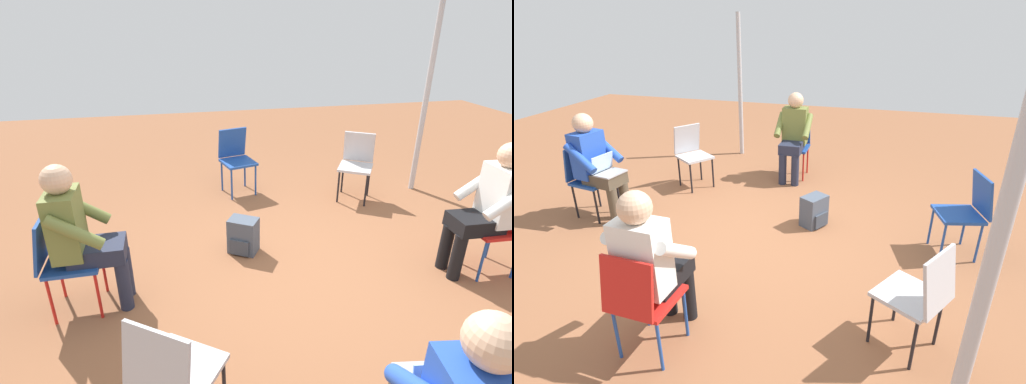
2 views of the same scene
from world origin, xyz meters
TOP-DOWN VIEW (x-y plane):
  - ground_plane at (0.00, 0.00)m, footprint 14.00×14.00m
  - chair_east at (1.74, -0.27)m, footprint 0.46×0.42m
  - chair_northeast at (1.18, 1.52)m, footprint 0.56×0.58m
  - chair_southwest at (-1.20, -1.34)m, footprint 0.57×0.58m
  - chair_north at (-0.30, 2.03)m, footprint 0.49×0.52m
  - chair_west at (-2.00, -0.05)m, footprint 0.44×0.40m
  - person_in_olive at (-1.83, -0.05)m, footprint 0.52×0.49m
  - person_in_white at (1.57, -0.26)m, footprint 0.53×0.51m
  - backpack_near_laptop_user at (-0.48, 0.51)m, footprint 0.34×0.32m
  - tent_pole_far at (2.08, 1.61)m, footprint 0.07×0.07m

SIDE VIEW (x-z plane):
  - ground_plane at x=0.00m, z-range 0.00..0.00m
  - backpack_near_laptop_user at x=-0.48m, z-range -0.02..0.34m
  - chair_east at x=1.74m, z-range 0.07..0.92m
  - chair_northeast at x=1.18m, z-range 0.07..0.92m
  - chair_southwest at x=-1.20m, z-range 0.07..0.92m
  - chair_north at x=-0.30m, z-range 0.07..0.92m
  - chair_west at x=-2.00m, z-range 0.07..0.92m
  - person_in_olive at x=-1.83m, z-range 0.07..1.31m
  - person_in_white at x=1.57m, z-range 0.07..1.31m
  - tent_pole_far at x=2.08m, z-range 0.00..2.38m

